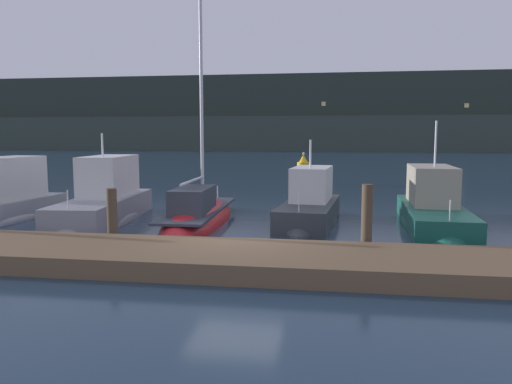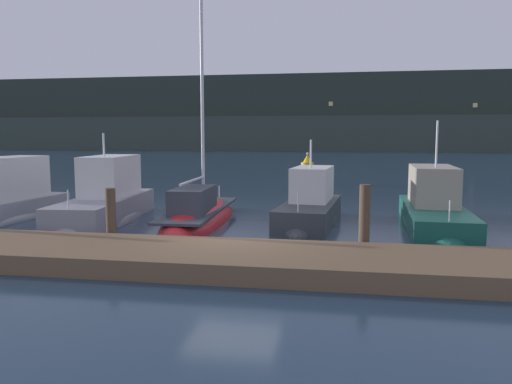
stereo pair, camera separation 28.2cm
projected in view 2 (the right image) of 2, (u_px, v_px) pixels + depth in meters
ground_plane at (233, 251)px, 13.49m from camera, size 400.00×400.00×0.00m
dock at (217, 259)px, 11.78m from camera, size 41.79×2.80×0.45m
mooring_pile_2 at (111, 218)px, 13.92m from camera, size 0.28×0.28×1.66m
mooring_pile_3 at (364, 221)px, 12.73m from camera, size 0.28×0.28×1.89m
motorboat_berth_3 at (0, 208)px, 18.47m from camera, size 2.60×6.80×4.18m
motorboat_berth_4 at (106, 209)px, 18.36m from camera, size 2.68×7.01×3.87m
sailboat_berth_5 at (199, 219)px, 17.87m from camera, size 2.22×7.68×11.45m
motorboat_berth_6 at (310, 214)px, 17.69m from camera, size 2.37×5.77×3.63m
motorboat_berth_7 at (434, 216)px, 17.18m from camera, size 2.40×7.25×4.25m
channel_buoy at (307, 172)px, 31.80m from camera, size 1.21×1.21×2.02m
hillside_backdrop at (314, 116)px, 104.33m from camera, size 240.00×23.00×15.11m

